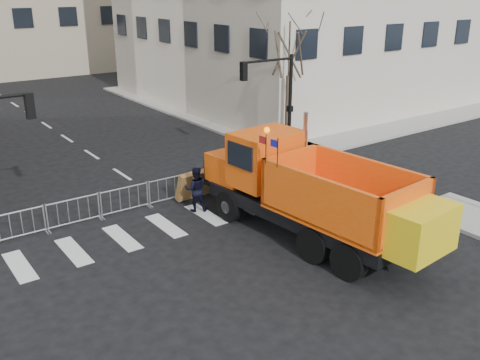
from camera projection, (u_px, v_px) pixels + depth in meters
ground at (280, 277)px, 16.87m from camera, size 120.00×120.00×0.00m
sidewalk_back at (155, 194)px, 23.33m from camera, size 64.00×5.00×0.15m
traffic_light_right at (290, 107)px, 27.86m from camera, size 0.18×0.18×5.40m
crowd_barriers at (148, 194)px, 22.07m from camera, size 12.60×0.60×1.10m
street_tree at (288, 83)px, 28.64m from camera, size 3.00×3.00×7.50m
plow_truck at (312, 191)px, 18.72m from camera, size 3.99×11.17×4.26m
cop_a at (231, 170)px, 23.51m from camera, size 0.87×0.74×2.04m
cop_b at (196, 189)px, 21.52m from camera, size 1.13×1.06×1.86m
cop_c at (221, 174)px, 23.23m from camera, size 1.13×1.12×1.92m
newspaper_box at (236, 154)px, 26.79m from camera, size 0.57×0.54×1.10m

